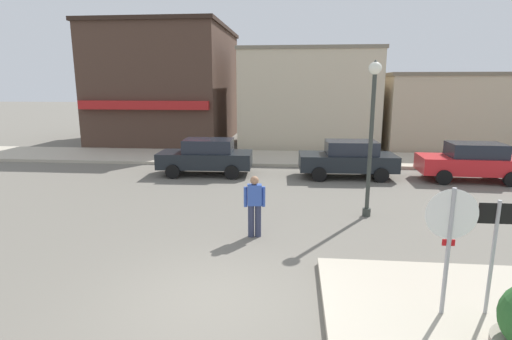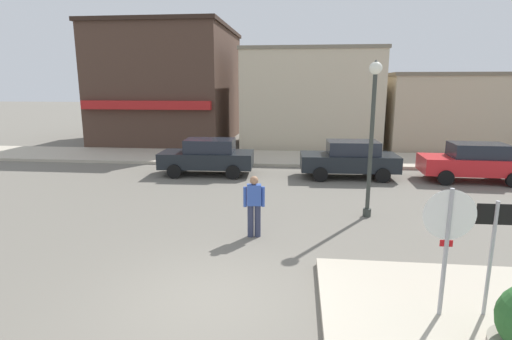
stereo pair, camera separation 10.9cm
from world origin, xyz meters
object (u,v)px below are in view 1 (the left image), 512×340
one_way_sign (494,246)px  parked_car_second (348,159)px  parked_car_third (472,161)px  parked_car_nearest (206,156)px  lamp_post (372,117)px  stop_sign (449,235)px  pedestrian_crossing_near (255,204)px

one_way_sign → parked_car_second: bearing=95.2°
one_way_sign → parked_car_third: bearing=69.0°
parked_car_nearest → parked_car_third: (10.99, -0.10, 0.00)m
lamp_post → parked_car_nearest: (-6.01, 5.07, -2.15)m
stop_sign → pedestrian_crossing_near: size_ratio=1.43×
stop_sign → one_way_sign: size_ratio=1.10×
stop_sign → parked_car_third: (4.68, 10.41, -0.71)m
stop_sign → parked_car_nearest: bearing=121.0°
one_way_sign → parked_car_second: size_ratio=0.52×
stop_sign → parked_car_second: 10.60m
parked_car_second → parked_car_third: bearing=-1.8°
parked_car_second → pedestrian_crossing_near: (-3.25, -7.10, 0.06)m
pedestrian_crossing_near → parked_car_nearest: bearing=111.9°
parked_car_second → pedestrian_crossing_near: size_ratio=2.52×
stop_sign → lamp_post: size_ratio=0.51×
one_way_sign → pedestrian_crossing_near: bearing=141.0°
parked_car_third → one_way_sign: bearing=-111.0°
parked_car_nearest → pedestrian_crossing_near: size_ratio=2.53×
parked_car_nearest → parked_car_second: bearing=0.5°
pedestrian_crossing_near → parked_car_third: bearing=40.4°
parked_car_nearest → one_way_sign: bearing=-56.1°
stop_sign → one_way_sign: 0.75m
parked_car_second → parked_car_third: (4.91, -0.16, 0.00)m
stop_sign → parked_car_third: stop_sign is taller
parked_car_nearest → pedestrian_crossing_near: (2.83, -7.05, 0.06)m
stop_sign → parked_car_second: (-0.23, 10.57, -0.71)m
one_way_sign → lamp_post: lamp_post is taller
parked_car_second → lamp_post: bearing=-90.8°
one_way_sign → parked_car_third: (3.96, 10.34, -0.52)m
lamp_post → pedestrian_crossing_near: bearing=-148.2°
stop_sign → lamp_post: lamp_post is taller
lamp_post → one_way_sign: bearing=-79.2°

